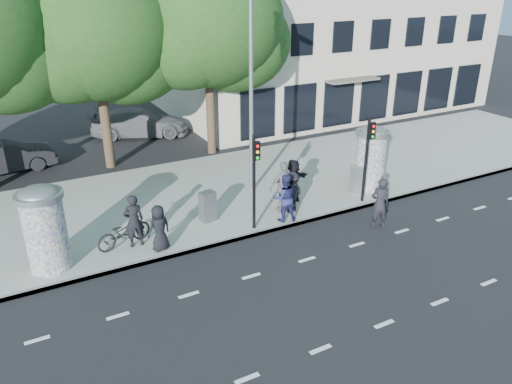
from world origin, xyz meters
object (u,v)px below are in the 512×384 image
ad_column_right (371,157)px  cabinet_left (208,206)px  ad_column_left (45,227)px  street_lamp (252,77)px  car_mid (4,157)px  man_road (380,203)px  traffic_pole_near (255,173)px  traffic_pole_far (368,151)px  car_right (140,122)px  bicycle (124,232)px  ped_d (292,192)px  ped_b (134,221)px  cabinet_right (358,179)px  ped_f (293,181)px  ped_c (285,198)px  ped_a (159,228)px  ped_e (284,187)px

ad_column_right → cabinet_left: size_ratio=2.39×
ad_column_left → cabinet_left: size_ratio=2.39×
street_lamp → ad_column_right: bearing=-23.7°
ad_column_right → car_mid: 16.18m
ad_column_right → man_road: ad_column_right is taller
traffic_pole_near → traffic_pole_far: (4.80, 0.00, 0.00)m
traffic_pole_near → car_right: bearing=91.2°
bicycle → traffic_pole_far: bearing=-111.0°
ped_d → cabinet_left: (-3.04, 0.79, -0.23)m
ped_b → bicycle: bearing=-30.8°
car_right → traffic_pole_near: bearing=-158.7°
street_lamp → traffic_pole_far: bearing=-39.9°
traffic_pole_near → car_mid: (-7.24, 10.45, -1.52)m
bicycle → cabinet_right: size_ratio=1.69×
ped_f → man_road: (1.72, -3.00, -0.09)m
car_mid → ped_c: bearing=-147.1°
ad_column_left → ped_a: (3.25, -0.55, -0.61)m
ad_column_right → traffic_pole_far: (-1.00, -0.91, 0.69)m
car_mid → ped_f: bearing=-140.0°
ped_e → street_lamp: bearing=-80.3°
ped_a → ped_d: ped_d is taller
ped_b → car_right: (3.70, 12.21, -0.29)m
ped_a → man_road: bearing=153.1°
street_lamp → car_mid: size_ratio=1.86×
street_lamp → ped_c: size_ratio=4.54×
car_right → ped_d: bearing=-150.2°
traffic_pole_far → ad_column_left: bearing=176.5°
man_road → ped_a: bearing=7.5°
ped_d → traffic_pole_far: bearing=152.4°
man_road → cabinet_left: man_road is taller
ped_e → ped_f: ped_e is taller
traffic_pole_far → ped_c: traffic_pole_far is taller
traffic_pole_near → traffic_pole_far: same height
traffic_pole_far → ped_b: bearing=174.8°
cabinet_left → traffic_pole_far: bearing=-23.1°
ped_a → man_road: 7.66m
bicycle → cabinet_right: bearing=-105.8°
ped_b → cabinet_left: size_ratio=1.63×
ped_c → ped_f: 1.66m
ped_a → ped_c: (4.59, -0.09, 0.11)m
ped_e → traffic_pole_near: bearing=28.4°
street_lamp → ped_c: street_lamp is taller
ped_f → car_right: size_ratio=0.33×
ped_d → man_road: 3.17m
ped_b → ad_column_right: bearing=-178.7°
ped_b → car_right: ped_b is taller
ped_b → bicycle: ped_b is taller
ped_e → man_road: bearing=139.3°
ped_d → bicycle: bearing=-20.9°
ad_column_right → ped_b: ad_column_right is taller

